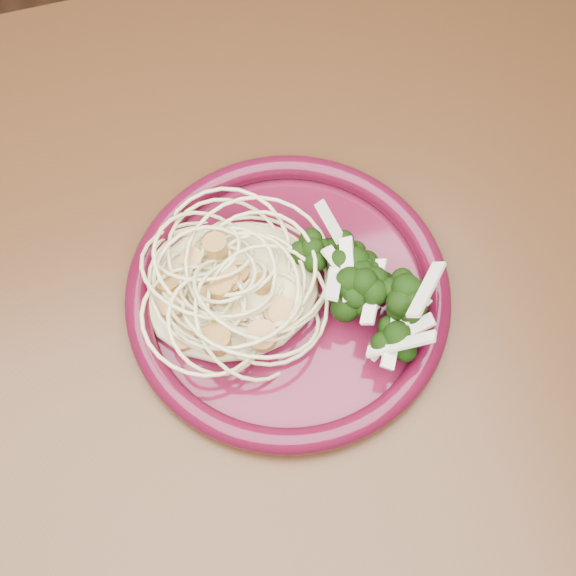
% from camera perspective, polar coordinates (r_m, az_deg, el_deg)
% --- Properties ---
extents(dining_table, '(1.20, 0.80, 0.75)m').
position_cam_1_polar(dining_table, '(0.66, -5.31, -11.34)').
color(dining_table, '#472814').
rests_on(dining_table, ground).
extents(dinner_plate, '(0.30, 0.30, 0.02)m').
position_cam_1_polar(dinner_plate, '(0.58, -0.00, -0.47)').
color(dinner_plate, '#4B0C21').
rests_on(dinner_plate, dining_table).
extents(spaghetti_pile, '(0.16, 0.15, 0.03)m').
position_cam_1_polar(spaghetti_pile, '(0.57, -4.10, 0.27)').
color(spaghetti_pile, beige).
rests_on(spaghetti_pile, dinner_plate).
extents(scallop_cluster, '(0.13, 0.13, 0.03)m').
position_cam_1_polar(scallop_cluster, '(0.54, -4.32, 1.69)').
color(scallop_cluster, '#BC8B49').
rests_on(scallop_cluster, spaghetti_pile).
extents(broccoli_pile, '(0.11, 0.14, 0.04)m').
position_cam_1_polar(broccoli_pile, '(0.56, 5.09, -0.07)').
color(broccoli_pile, black).
rests_on(broccoli_pile, dinner_plate).
extents(onion_garnish, '(0.08, 0.09, 0.05)m').
position_cam_1_polar(onion_garnish, '(0.54, 5.32, 1.16)').
color(onion_garnish, beige).
rests_on(onion_garnish, broccoli_pile).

